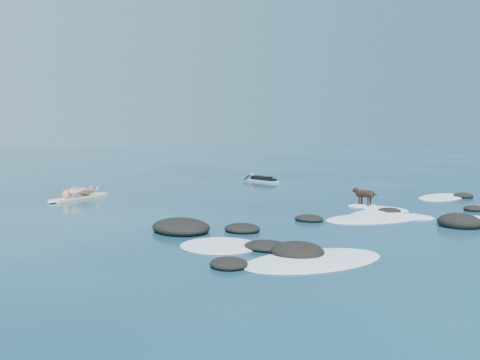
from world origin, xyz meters
TOP-DOWN VIEW (x-y plane):
  - ground at (0.00, 0.00)m, footprint 160.00×160.00m
  - reef_rocks at (0.69, -2.26)m, footprint 14.28×6.78m
  - breaking_foam at (1.10, -1.29)m, footprint 14.54×7.49m
  - standing_surfer_rig at (-5.67, 9.01)m, footprint 2.93×2.00m
  - paddling_surfer_rig at (4.39, 11.04)m, footprint 1.03×2.32m
  - dog at (1.86, 1.50)m, footprint 0.35×1.04m

SIDE VIEW (x-z plane):
  - ground at x=0.00m, z-range 0.00..0.00m
  - breaking_foam at x=1.10m, z-range -0.05..0.07m
  - reef_rocks at x=0.69m, z-range -0.16..0.37m
  - paddling_surfer_rig at x=4.39m, z-range -0.06..0.34m
  - dog at x=1.86m, z-range 0.11..0.77m
  - standing_surfer_rig at x=-5.67m, z-range -0.20..1.67m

